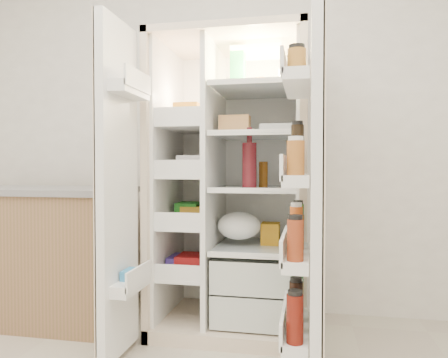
# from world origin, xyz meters

# --- Properties ---
(wall_back) EXTENTS (4.00, 0.02, 2.70)m
(wall_back) POSITION_xyz_m (0.00, 2.00, 1.35)
(wall_back) COLOR white
(wall_back) RESTS_ON floor
(refrigerator) EXTENTS (0.92, 0.70, 1.80)m
(refrigerator) POSITION_xyz_m (0.16, 1.65, 0.74)
(refrigerator) COLOR beige
(refrigerator) RESTS_ON floor
(freezer_door) EXTENTS (0.15, 0.40, 1.72)m
(freezer_door) POSITION_xyz_m (-0.35, 1.05, 0.89)
(freezer_door) COLOR white
(freezer_door) RESTS_ON floor
(fridge_door) EXTENTS (0.17, 0.58, 1.72)m
(fridge_door) POSITION_xyz_m (0.63, 0.96, 0.87)
(fridge_door) COLOR white
(fridge_door) RESTS_ON floor
(kitchen_counter) EXTENTS (1.21, 0.64, 0.88)m
(kitchen_counter) POSITION_xyz_m (-1.16, 1.52, 0.44)
(kitchen_counter) COLOR #8C6246
(kitchen_counter) RESTS_ON floor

